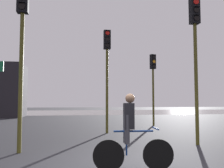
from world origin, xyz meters
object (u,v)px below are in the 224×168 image
at_px(traffic_light_far_right, 153,76).
at_px(cyclist, 130,132).
at_px(traffic_light_near_left, 22,34).
at_px(traffic_light_center, 107,62).
at_px(traffic_light_near_right, 195,43).

height_order(traffic_light_far_right, cyclist, traffic_light_far_right).
bearing_deg(traffic_light_near_left, traffic_light_center, -127.53).
bearing_deg(traffic_light_near_right, traffic_light_far_right, -97.16).
xyz_separation_m(traffic_light_near_left, cyclist, (2.69, -2.33, -2.59)).
xyz_separation_m(traffic_light_near_right, traffic_light_center, (-2.58, 3.58, -0.14)).
distance_m(traffic_light_far_right, cyclist, 10.50).
distance_m(traffic_light_center, traffic_light_far_right, 4.64).
bearing_deg(traffic_light_near_right, traffic_light_center, -55.15).
distance_m(traffic_light_near_right, cyclist, 4.84).
bearing_deg(traffic_light_near_left, traffic_light_far_right, -131.52).
height_order(traffic_light_near_right, traffic_light_far_right, traffic_light_near_right).
bearing_deg(traffic_light_far_right, traffic_light_near_right, 67.66).
bearing_deg(traffic_light_center, traffic_light_near_right, 125.17).
xyz_separation_m(traffic_light_center, traffic_light_far_right, (3.32, 3.23, -0.29)).
bearing_deg(traffic_light_near_right, traffic_light_near_left, 3.46).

